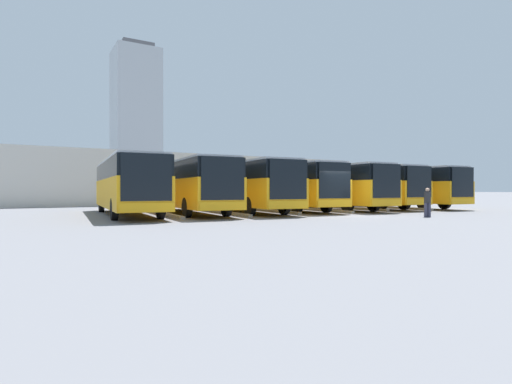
{
  "coord_description": "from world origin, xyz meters",
  "views": [
    {
      "loc": [
        15.7,
        16.81,
        1.41
      ],
      "look_at": [
        2.41,
        -6.17,
        1.3
      ],
      "focal_mm": 28.0,
      "sensor_mm": 36.0,
      "label": 1
    }
  ],
  "objects_px": {
    "bus_2": "(326,186)",
    "bus_4": "(241,185)",
    "bus_0": "(396,186)",
    "bus_5": "(187,185)",
    "bus_6": "(127,184)",
    "pedestrian": "(427,201)",
    "bus_1": "(357,186)",
    "bus_3": "(282,185)"
  },
  "relations": [
    {
      "from": "bus_2",
      "to": "bus_4",
      "type": "xyz_separation_m",
      "value": [
        7.13,
        -0.04,
        0.0
      ]
    },
    {
      "from": "bus_0",
      "to": "bus_5",
      "type": "relative_size",
      "value": 1.0
    },
    {
      "from": "bus_2",
      "to": "bus_6",
      "type": "bearing_deg",
      "value": 3.16
    },
    {
      "from": "bus_5",
      "to": "bus_6",
      "type": "height_order",
      "value": "same"
    },
    {
      "from": "bus_2",
      "to": "bus_4",
      "type": "height_order",
      "value": "same"
    },
    {
      "from": "pedestrian",
      "to": "bus_2",
      "type": "bearing_deg",
      "value": -69.08
    },
    {
      "from": "bus_1",
      "to": "pedestrian",
      "type": "relative_size",
      "value": 8.16
    },
    {
      "from": "bus_1",
      "to": "pedestrian",
      "type": "xyz_separation_m",
      "value": [
        4.5,
        9.73,
        -0.93
      ]
    },
    {
      "from": "bus_1",
      "to": "bus_5",
      "type": "bearing_deg",
      "value": 5.34
    },
    {
      "from": "bus_2",
      "to": "pedestrian",
      "type": "height_order",
      "value": "bus_2"
    },
    {
      "from": "bus_2",
      "to": "bus_5",
      "type": "height_order",
      "value": "same"
    },
    {
      "from": "bus_1",
      "to": "bus_5",
      "type": "relative_size",
      "value": 1.0
    },
    {
      "from": "bus_5",
      "to": "bus_3",
      "type": "bearing_deg",
      "value": -173.17
    },
    {
      "from": "bus_4",
      "to": "bus_2",
      "type": "bearing_deg",
      "value": -175.68
    },
    {
      "from": "bus_2",
      "to": "bus_3",
      "type": "distance_m",
      "value": 3.61
    },
    {
      "from": "bus_3",
      "to": "pedestrian",
      "type": "distance_m",
      "value": 10.22
    },
    {
      "from": "bus_2",
      "to": "bus_5",
      "type": "distance_m",
      "value": 10.71
    },
    {
      "from": "bus_4",
      "to": "pedestrian",
      "type": "distance_m",
      "value": 11.21
    },
    {
      "from": "bus_1",
      "to": "bus_6",
      "type": "xyz_separation_m",
      "value": [
        17.84,
        0.11,
        0.0
      ]
    },
    {
      "from": "bus_3",
      "to": "pedestrian",
      "type": "relative_size",
      "value": 8.16
    },
    {
      "from": "bus_0",
      "to": "bus_5",
      "type": "bearing_deg",
      "value": 2.86
    },
    {
      "from": "bus_0",
      "to": "bus_2",
      "type": "relative_size",
      "value": 1.0
    },
    {
      "from": "bus_0",
      "to": "bus_4",
      "type": "xyz_separation_m",
      "value": [
        14.27,
        -0.29,
        0.0
      ]
    },
    {
      "from": "bus_2",
      "to": "bus_3",
      "type": "xyz_separation_m",
      "value": [
        3.57,
        -0.57,
        0.0
      ]
    },
    {
      "from": "bus_6",
      "to": "bus_4",
      "type": "bearing_deg",
      "value": -178.0
    },
    {
      "from": "bus_6",
      "to": "pedestrian",
      "type": "distance_m",
      "value": 16.47
    },
    {
      "from": "bus_3",
      "to": "pedestrian",
      "type": "bearing_deg",
      "value": 109.6
    },
    {
      "from": "bus_5",
      "to": "pedestrian",
      "type": "relative_size",
      "value": 8.16
    },
    {
      "from": "bus_2",
      "to": "bus_3",
      "type": "relative_size",
      "value": 1.0
    },
    {
      "from": "bus_0",
      "to": "pedestrian",
      "type": "xyz_separation_m",
      "value": [
        8.07,
        9.01,
        -0.93
      ]
    },
    {
      "from": "bus_0",
      "to": "bus_2",
      "type": "distance_m",
      "value": 7.14
    },
    {
      "from": "bus_0",
      "to": "bus_3",
      "type": "xyz_separation_m",
      "value": [
        10.7,
        -0.82,
        0.0
      ]
    },
    {
      "from": "bus_2",
      "to": "bus_5",
      "type": "relative_size",
      "value": 1.0
    },
    {
      "from": "bus_0",
      "to": "bus_5",
      "type": "distance_m",
      "value": 17.84
    },
    {
      "from": "bus_1",
      "to": "pedestrian",
      "type": "height_order",
      "value": "bus_1"
    },
    {
      "from": "bus_3",
      "to": "bus_4",
      "type": "height_order",
      "value": "same"
    },
    {
      "from": "bus_5",
      "to": "bus_6",
      "type": "distance_m",
      "value": 3.57
    },
    {
      "from": "bus_5",
      "to": "pedestrian",
      "type": "distance_m",
      "value": 13.69
    },
    {
      "from": "bus_3",
      "to": "bus_6",
      "type": "bearing_deg",
      "value": 5.72
    },
    {
      "from": "bus_1",
      "to": "bus_0",
      "type": "bearing_deg",
      "value": 173.1
    },
    {
      "from": "bus_1",
      "to": "bus_4",
      "type": "distance_m",
      "value": 10.71
    },
    {
      "from": "bus_0",
      "to": "bus_1",
      "type": "xyz_separation_m",
      "value": [
        3.57,
        -0.73,
        0.0
      ]
    }
  ]
}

